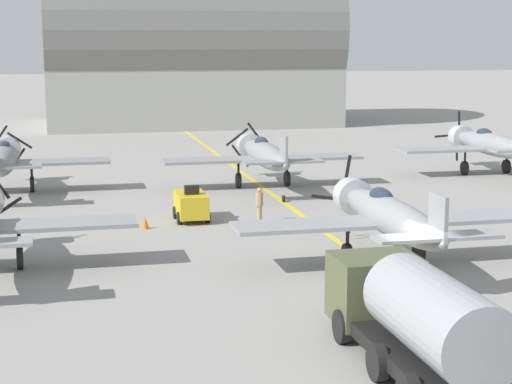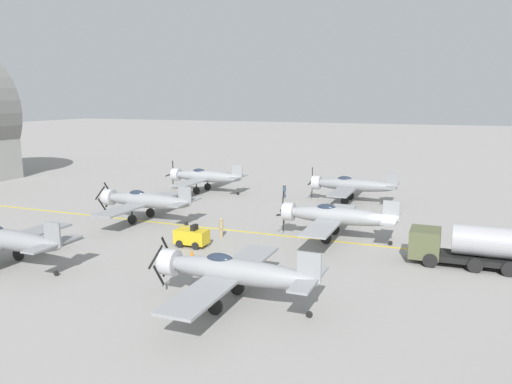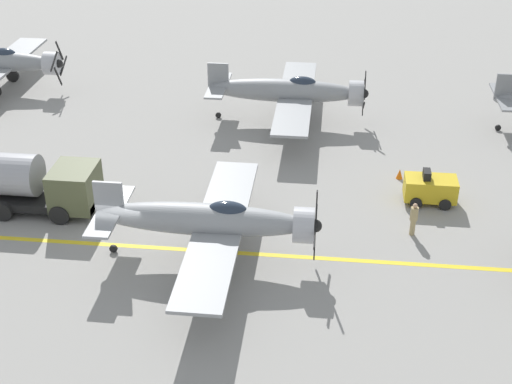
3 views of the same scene
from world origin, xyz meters
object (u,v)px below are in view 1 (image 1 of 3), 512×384
airplane_mid_center (388,216)px  airplane_far_right (489,144)px  traffic_cone (145,223)px  airplane_far_left (4,159)px  fuel_tanker (415,316)px  tow_tractor (191,205)px  airplane_far_center (264,154)px  hangar (188,47)px  ground_crew_inspecting (259,203)px

airplane_mid_center → airplane_far_right: bearing=58.7°
airplane_far_right → traffic_cone: size_ratio=21.82×
airplane_far_right → airplane_far_left: size_ratio=1.00×
fuel_tanker → airplane_far_left: bearing=112.1°
airplane_far_left → tow_tractor: bearing=-35.4°
airplane_far_left → airplane_far_center: 15.03m
airplane_far_right → tow_tractor: airplane_far_right is taller
hangar → fuel_tanker: bearing=-93.5°
airplane_far_center → hangar: bearing=90.5°
airplane_mid_center → tow_tractor: (-6.17, 10.13, -1.22)m
fuel_tanker → hangar: size_ratio=0.28×
airplane_mid_center → hangar: 59.31m
fuel_tanker → ground_crew_inspecting: 19.30m
airplane_far_right → airplane_mid_center: airplane_far_right is taller
hangar → traffic_cone: bearing=-100.8°
tow_tractor → traffic_cone: 2.77m
airplane_far_right → airplane_far_left: airplane_far_right is taller
airplane_far_center → fuel_tanker: 28.81m
airplane_far_center → traffic_cone: size_ratio=21.82×
airplane_mid_center → traffic_cone: size_ratio=21.82×
airplane_far_center → tow_tractor: bearing=-121.6°
airplane_far_right → airplane_far_left: (-30.41, -0.22, 0.00)m
airplane_mid_center → fuel_tanker: size_ratio=1.50×
hangar → airplane_far_left: bearing=-112.8°
airplane_far_right → tow_tractor: 23.33m
traffic_cone → hangar: size_ratio=0.02×
airplane_far_right → airplane_far_center: size_ratio=1.00×
airplane_far_right → ground_crew_inspecting: 21.04m
ground_crew_inspecting → hangar: size_ratio=0.06×
airplane_far_center → traffic_cone: airplane_far_center is taller
airplane_mid_center → tow_tractor: airplane_mid_center is taller
ground_crew_inspecting → hangar: (4.02, 49.95, 7.07)m
airplane_far_left → traffic_cone: (6.93, -10.98, -1.74)m
airplane_far_center → airplane_mid_center: airplane_mid_center is taller
airplane_far_right → airplane_far_center: (-15.44, -1.58, 0.00)m
airplane_far_left → hangar: (16.51, 39.21, 5.98)m
airplane_far_right → fuel_tanker: size_ratio=1.50×
airplane_far_center → airplane_mid_center: size_ratio=1.00×
airplane_mid_center → tow_tractor: size_ratio=4.62×
airplane_mid_center → tow_tractor: bearing=126.8°
airplane_far_left → tow_tractor: size_ratio=4.62×
ground_crew_inspecting → traffic_cone: size_ratio=3.08×
airplane_far_left → airplane_far_center: same height
airplane_far_center → ground_crew_inspecting: (-2.49, -9.38, -1.09)m
ground_crew_inspecting → tow_tractor: bearing=161.2°
traffic_cone → fuel_tanker: bearing=-74.5°
ground_crew_inspecting → airplane_far_right: bearing=31.4°
airplane_far_right → airplane_far_center: airplane_far_right is taller
airplane_far_left → airplane_far_center: (14.97, -1.36, -0.00)m
airplane_far_right → tow_tractor: bearing=-170.7°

